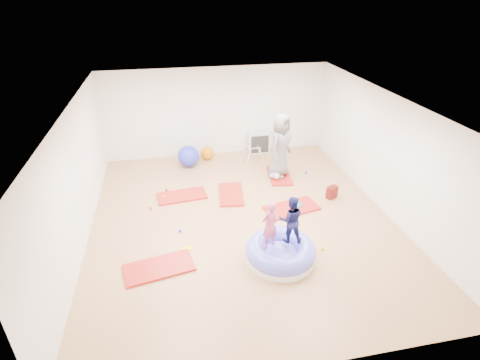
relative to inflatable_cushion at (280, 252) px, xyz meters
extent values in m
cube|color=tan|center=(-0.46, 1.58, -0.18)|extent=(7.00, 8.00, 0.01)
cube|color=silver|center=(-0.46, 1.58, 2.62)|extent=(7.00, 8.00, 0.01)
cube|color=white|center=(-0.46, 5.58, 1.22)|extent=(7.00, 0.01, 2.80)
cube|color=white|center=(-0.46, -2.42, 1.22)|extent=(7.00, 0.01, 2.80)
cube|color=white|center=(-3.96, 1.58, 1.22)|extent=(0.01, 8.00, 2.80)
cube|color=white|center=(3.04, 1.58, 1.22)|extent=(0.01, 8.00, 2.80)
cube|color=red|center=(-2.43, 0.19, -0.15)|extent=(1.45, 0.92, 0.06)
cube|color=red|center=(-1.81, 2.93, -0.15)|extent=(1.33, 0.77, 0.05)
cube|color=red|center=(-0.53, 2.76, -0.15)|extent=(0.76, 1.29, 0.05)
cube|color=red|center=(0.84, 1.79, -0.15)|extent=(1.44, 0.93, 0.06)
cube|color=red|center=(1.05, 3.55, -0.15)|extent=(0.75, 1.28, 0.05)
cylinder|color=white|center=(0.00, 0.00, -0.10)|extent=(1.39, 1.39, 0.16)
torus|color=#6164EC|center=(0.00, 0.00, 0.05)|extent=(1.43, 1.43, 0.38)
ellipsoid|color=#6164EC|center=(0.00, 0.00, -0.04)|extent=(0.76, 0.76, 0.34)
imported|color=#C95684|center=(-0.25, 0.02, 0.75)|extent=(0.44, 0.39, 1.02)
imported|color=navy|center=(0.21, 0.10, 0.75)|extent=(0.56, 0.47, 1.02)
imported|color=slate|center=(1.03, 3.58, 0.79)|extent=(1.04, 1.05, 1.83)
ellipsoid|color=#86A3D2|center=(0.86, 3.39, -0.03)|extent=(0.34, 0.22, 0.19)
sphere|color=#F4B588|center=(0.86, 3.23, -0.01)|extent=(0.16, 0.16, 0.16)
sphere|color=yellow|center=(1.19, 2.67, -0.14)|extent=(0.07, 0.07, 0.07)
sphere|color=red|center=(-2.21, 3.32, -0.14)|extent=(0.07, 0.07, 0.07)
sphere|color=#2A30C2|center=(1.87, 3.56, -0.14)|extent=(0.07, 0.07, 0.07)
sphere|color=yellow|center=(0.97, 0.11, -0.14)|extent=(0.07, 0.07, 0.07)
sphere|color=red|center=(-2.62, 2.46, -0.14)|extent=(0.07, 0.07, 0.07)
sphere|color=yellow|center=(-2.30, 2.99, -0.14)|extent=(0.07, 0.07, 0.07)
sphere|color=#237D28|center=(1.09, 3.66, -0.14)|extent=(0.07, 0.07, 0.07)
sphere|color=#2A30C2|center=(-1.95, 1.34, -0.14)|extent=(0.07, 0.07, 0.07)
sphere|color=#2A30C2|center=(-1.48, 4.77, 0.15)|extent=(0.66, 0.66, 0.66)
sphere|color=orange|center=(-0.87, 5.15, 0.03)|extent=(0.41, 0.41, 0.41)
cylinder|color=silver|center=(0.32, 4.47, 0.08)|extent=(0.18, 0.18, 0.47)
cylinder|color=silver|center=(0.32, 4.87, 0.08)|extent=(0.18, 0.18, 0.47)
cylinder|color=silver|center=(0.76, 4.47, 0.08)|extent=(0.18, 0.18, 0.47)
cylinder|color=silver|center=(0.76, 4.87, 0.08)|extent=(0.18, 0.18, 0.47)
cylinder|color=silver|center=(0.54, 4.67, 0.28)|extent=(0.46, 0.03, 0.03)
sphere|color=red|center=(0.32, 4.67, 0.28)|extent=(0.05, 0.05, 0.05)
sphere|color=#2A30C2|center=(0.77, 4.67, 0.28)|extent=(0.05, 0.05, 0.05)
cube|color=silver|center=(0.87, 5.38, 0.16)|extent=(0.68, 0.33, 0.68)
cube|color=#282828|center=(0.87, 5.23, 0.16)|extent=(0.58, 0.02, 0.58)
cube|color=silver|center=(0.87, 5.34, 0.16)|extent=(0.02, 0.23, 0.60)
cube|color=silver|center=(0.87, 5.34, 0.16)|extent=(0.60, 0.23, 0.02)
cylinder|color=#1C6F89|center=(0.96, 1.88, -0.14)|extent=(0.34, 0.34, 0.08)
cube|color=#B31E1B|center=(2.03, 2.10, -0.01)|extent=(0.34, 0.29, 0.33)
cylinder|color=yellow|center=(-1.86, 0.69, -0.16)|extent=(0.21, 0.21, 0.03)
camera|label=1|loc=(-1.98, -5.72, 4.84)|focal=28.00mm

